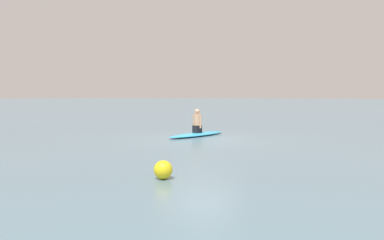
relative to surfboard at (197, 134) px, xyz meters
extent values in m
plane|color=slate|center=(-0.81, 0.85, -0.07)|extent=(400.00, 400.00, 0.00)
ellipsoid|color=#339EC6|center=(0.00, 0.00, 0.00)|extent=(0.95, 3.22, 0.13)
cube|color=black|center=(0.00, 0.00, 0.21)|extent=(0.27, 0.33, 0.29)
cylinder|color=tan|center=(0.00, 0.00, 0.58)|extent=(0.29, 0.29, 0.48)
sphere|color=tan|center=(0.00, 0.00, 0.90)|extent=(0.19, 0.19, 0.19)
cylinder|color=tan|center=(0.16, -0.01, 0.51)|extent=(0.08, 0.08, 0.53)
cylinder|color=tan|center=(-0.16, 0.01, 0.51)|extent=(0.08, 0.08, 0.53)
sphere|color=yellow|center=(-3.98, 7.01, 0.11)|extent=(0.36, 0.36, 0.36)
camera|label=1|loc=(-8.68, 12.79, 1.51)|focal=37.12mm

